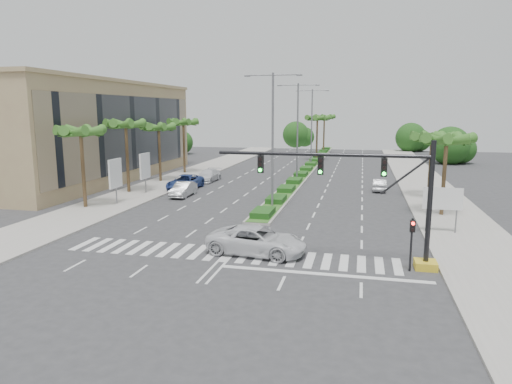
# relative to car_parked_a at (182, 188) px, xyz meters

# --- Properties ---
(ground) EXTENTS (160.00, 160.00, 0.00)m
(ground) POSITION_rel_car_parked_a_xyz_m (10.61, -18.47, -0.65)
(ground) COLOR #333335
(ground) RESTS_ON ground
(footpath_right) EXTENTS (6.00, 120.00, 0.15)m
(footpath_right) POSITION_rel_car_parked_a_xyz_m (25.81, 1.53, -0.58)
(footpath_right) COLOR gray
(footpath_right) RESTS_ON ground
(footpath_left) EXTENTS (6.00, 120.00, 0.15)m
(footpath_left) POSITION_rel_car_parked_a_xyz_m (-4.59, 1.53, -0.58)
(footpath_left) COLOR gray
(footpath_left) RESTS_ON ground
(median) EXTENTS (2.20, 75.00, 0.20)m
(median) POSITION_rel_car_parked_a_xyz_m (10.61, 26.53, -0.55)
(median) COLOR gray
(median) RESTS_ON ground
(median_grass) EXTENTS (1.80, 75.00, 0.04)m
(median_grass) POSITION_rel_car_parked_a_xyz_m (10.61, 26.53, -0.43)
(median_grass) COLOR #2A531C
(median_grass) RESTS_ON median
(building) EXTENTS (12.00, 36.00, 12.00)m
(building) POSITION_rel_car_parked_a_xyz_m (-15.39, 7.53, 5.35)
(building) COLOR tan
(building) RESTS_ON ground
(signal_gantry) EXTENTS (12.60, 1.20, 7.20)m
(signal_gantry) POSITION_rel_car_parked_a_xyz_m (19.89, -18.47, 2.81)
(signal_gantry) COLOR gold
(signal_gantry) RESTS_ON ground
(pedestrian_signal) EXTENTS (0.28, 0.36, 3.00)m
(pedestrian_signal) POSITION_rel_car_parked_a_xyz_m (21.21, -19.15, 1.39)
(pedestrian_signal) COLOR black
(pedestrian_signal) RESTS_ON ground
(direction_sign) EXTENTS (2.70, 0.11, 3.40)m
(direction_sign) POSITION_rel_car_parked_a_xyz_m (24.11, -10.48, 1.80)
(direction_sign) COLOR slate
(direction_sign) RESTS_ON ground
(billboard_near) EXTENTS (0.18, 2.10, 4.35)m
(billboard_near) POSITION_rel_car_parked_a_xyz_m (-3.89, -6.47, 2.31)
(billboard_near) COLOR slate
(billboard_near) RESTS_ON ground
(billboard_far) EXTENTS (0.18, 2.10, 4.35)m
(billboard_far) POSITION_rel_car_parked_a_xyz_m (-3.89, -0.47, 2.31)
(billboard_far) COLOR slate
(billboard_far) RESTS_ON ground
(palm_left_near) EXTENTS (4.57, 4.68, 7.55)m
(palm_left_near) POSITION_rel_car_parked_a_xyz_m (-5.89, -8.47, 6.04)
(palm_left_near) COLOR brown
(palm_left_near) RESTS_ON ground
(palm_left_mid) EXTENTS (4.57, 4.68, 7.95)m
(palm_left_mid) POSITION_rel_car_parked_a_xyz_m (-5.89, -0.47, 6.42)
(palm_left_mid) COLOR brown
(palm_left_mid) RESTS_ON ground
(palm_left_far) EXTENTS (4.57, 4.68, 7.35)m
(palm_left_far) POSITION_rel_car_parked_a_xyz_m (-5.89, 7.53, 5.84)
(palm_left_far) COLOR brown
(palm_left_far) RESTS_ON ground
(palm_left_end) EXTENTS (4.57, 4.68, 7.75)m
(palm_left_end) POSITION_rel_car_parked_a_xyz_m (-5.89, 15.53, 6.23)
(palm_left_end) COLOR brown
(palm_left_end) RESTS_ON ground
(palm_right_near) EXTENTS (4.57, 4.68, 7.05)m
(palm_right_near) POSITION_rel_car_parked_a_xyz_m (25.11, -4.47, 5.55)
(palm_right_near) COLOR brown
(palm_right_near) RESTS_ON ground
(palm_right_far) EXTENTS (4.57, 4.68, 6.75)m
(palm_right_far) POSITION_rel_car_parked_a_xyz_m (25.11, 3.53, 5.26)
(palm_right_far) COLOR brown
(palm_right_far) RESTS_ON ground
(palm_median_a) EXTENTS (4.57, 4.68, 8.05)m
(palm_median_a) POSITION_rel_car_parked_a_xyz_m (10.61, 36.53, 6.52)
(palm_median_a) COLOR brown
(palm_median_a) RESTS_ON ground
(palm_median_b) EXTENTS (4.57, 4.68, 8.05)m
(palm_median_b) POSITION_rel_car_parked_a_xyz_m (10.61, 51.53, 6.52)
(palm_median_b) COLOR brown
(palm_median_b) RESTS_ON ground
(streetlight_near) EXTENTS (5.10, 0.25, 12.00)m
(streetlight_near) POSITION_rel_car_parked_a_xyz_m (10.61, -4.47, 6.16)
(streetlight_near) COLOR slate
(streetlight_near) RESTS_ON ground
(streetlight_mid) EXTENTS (5.10, 0.25, 12.00)m
(streetlight_mid) POSITION_rel_car_parked_a_xyz_m (10.61, 11.53, 6.16)
(streetlight_mid) COLOR slate
(streetlight_mid) RESTS_ON ground
(streetlight_far) EXTENTS (5.10, 0.25, 12.00)m
(streetlight_far) POSITION_rel_car_parked_a_xyz_m (10.61, 27.53, 6.16)
(streetlight_far) COLOR slate
(streetlight_far) RESTS_ON ground
(car_parked_a) EXTENTS (1.75, 3.90, 1.30)m
(car_parked_a) POSITION_rel_car_parked_a_xyz_m (0.00, 0.00, 0.00)
(car_parked_a) COLOR white
(car_parked_a) RESTS_ON ground
(car_parked_b) EXTENTS (1.65, 4.52, 1.48)m
(car_parked_b) POSITION_rel_car_parked_a_xyz_m (0.55, -0.94, 0.09)
(car_parked_b) COLOR #A9AAAD
(car_parked_b) RESTS_ON ground
(car_parked_c) EXTENTS (2.82, 5.93, 1.63)m
(car_parked_c) POSITION_rel_car_parked_a_xyz_m (-0.84, 3.10, 0.17)
(car_parked_c) COLOR #2C4388
(car_parked_c) RESTS_ON ground
(car_parked_d) EXTENTS (2.27, 5.19, 1.49)m
(car_parked_d) POSITION_rel_car_parked_a_xyz_m (-0.25, 9.30, 0.09)
(car_parked_d) COLOR silver
(car_parked_d) RESTS_ON ground
(car_crossing) EXTENTS (6.43, 3.53, 1.71)m
(car_crossing) POSITION_rel_car_parked_a_xyz_m (12.26, -17.96, 0.20)
(car_crossing) COLOR silver
(car_crossing) RESTS_ON ground
(car_right) EXTENTS (1.62, 4.12, 1.34)m
(car_right) POSITION_rel_car_parked_a_xyz_m (20.47, 7.14, 0.02)
(car_right) COLOR silver
(car_right) RESTS_ON ground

